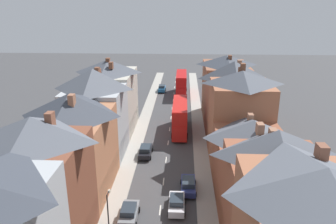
{
  "coord_description": "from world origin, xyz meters",
  "views": [
    {
      "loc": [
        2.35,
        -12.34,
        21.64
      ],
      "look_at": [
        -0.36,
        43.05,
        2.86
      ],
      "focal_mm": 35.0,
      "sensor_mm": 36.0,
      "label": 1
    }
  ],
  "objects": [
    {
      "name": "double_decker_bus_mid_street",
      "position": [
        1.79,
        64.89,
        2.82
      ],
      "size": [
        2.74,
        10.8,
        5.3
      ],
      "color": "red",
      "rests_on": "ground"
    },
    {
      "name": "car_parked_right_a",
      "position": [
        1.8,
        18.15,
        0.84
      ],
      "size": [
        1.9,
        4.02,
        1.68
      ],
      "color": "silver",
      "rests_on": "ground"
    },
    {
      "name": "pavement_right",
      "position": [
        5.1,
        38.0,
        0.07
      ],
      "size": [
        2.2,
        104.0,
        0.14
      ],
      "primitive_type": "cube",
      "color": "#A8A399",
      "rests_on": "ground"
    },
    {
      "name": "car_near_silver",
      "position": [
        -3.1,
        31.24,
        0.8
      ],
      "size": [
        1.9,
        4.41,
        1.58
      ],
      "color": "black",
      "rests_on": "ground"
    },
    {
      "name": "terrace_row_left",
      "position": [
        -10.19,
        18.56,
        6.05
      ],
      "size": [
        8.0,
        57.93,
        12.95
      ],
      "color": "brown",
      "rests_on": "ground"
    },
    {
      "name": "car_mid_black",
      "position": [
        -3.1,
        16.22,
        0.83
      ],
      "size": [
        1.9,
        4.04,
        1.65
      ],
      "color": "gray",
      "rests_on": "ground"
    },
    {
      "name": "double_decker_bus_lead",
      "position": [
        1.79,
        40.79,
        2.82
      ],
      "size": [
        2.74,
        10.8,
        5.3
      ],
      "color": "red",
      "rests_on": "ground"
    },
    {
      "name": "terrace_row_right",
      "position": [
        10.19,
        20.99,
        5.97
      ],
      "size": [
        8.0,
        67.28,
        13.6
      ],
      "color": "silver",
      "rests_on": "ground"
    },
    {
      "name": "car_parked_left_a",
      "position": [
        3.1,
        22.06,
        0.8
      ],
      "size": [
        1.9,
        4.42,
        1.59
      ],
      "color": "navy",
      "rests_on": "ground"
    },
    {
      "name": "centre_line_dashes",
      "position": [
        0.0,
        36.0,
        0.01
      ],
      "size": [
        0.14,
        97.8,
        0.01
      ],
      "color": "silver",
      "rests_on": "ground"
    },
    {
      "name": "pavement_left",
      "position": [
        -5.1,
        38.0,
        0.07
      ],
      "size": [
        2.2,
        104.0,
        0.14
      ],
      "primitive_type": "cube",
      "color": "#A8A399",
      "rests_on": "ground"
    },
    {
      "name": "car_parked_left_b",
      "position": [
        -3.1,
        67.54,
        0.85
      ],
      "size": [
        1.9,
        4.15,
        1.7
      ],
      "color": "#236093",
      "rests_on": "ground"
    },
    {
      "name": "street_lamp",
      "position": [
        -4.25,
        12.4,
        3.24
      ],
      "size": [
        0.2,
        1.12,
        5.5
      ],
      "color": "black",
      "rests_on": "ground"
    }
  ]
}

